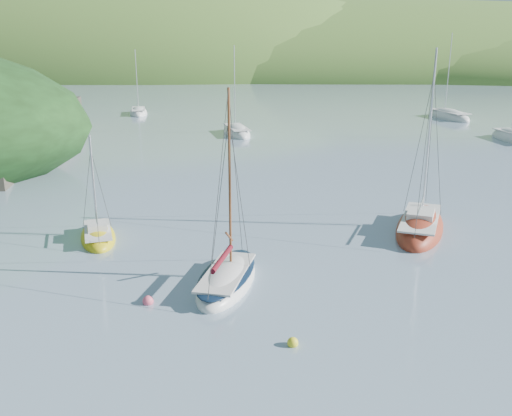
# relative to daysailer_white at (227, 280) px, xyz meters

# --- Properties ---
(ground) EXTENTS (700.00, 700.00, 0.00)m
(ground) POSITION_rel_daysailer_white_xyz_m (3.03, -3.18, -0.22)
(ground) COLOR #778FA4
(ground) RESTS_ON ground
(shoreline_hills) EXTENTS (690.00, 135.00, 56.00)m
(shoreline_hills) POSITION_rel_daysailer_white_xyz_m (-6.63, 169.24, -0.22)
(shoreline_hills) COLOR #48712B
(shoreline_hills) RESTS_ON ground
(daysailer_white) EXTENTS (3.23, 6.47, 9.52)m
(daysailer_white) POSITION_rel_daysailer_white_xyz_m (0.00, 0.00, 0.00)
(daysailer_white) COLOR silver
(daysailer_white) RESTS_ON ground
(sloop_red) EXTENTS (4.76, 8.05, 11.27)m
(sloop_red) POSITION_rel_daysailer_white_xyz_m (10.50, 7.99, -0.00)
(sloop_red) COLOR maroon
(sloop_red) RESTS_ON ground
(sailboat_yellow) EXTENTS (3.44, 5.16, 6.37)m
(sailboat_yellow) POSITION_rel_daysailer_white_xyz_m (-7.88, 5.65, -0.05)
(sailboat_yellow) COLOR gold
(sailboat_yellow) RESTS_ON ground
(distant_sloop_a) EXTENTS (4.83, 8.05, 10.84)m
(distant_sloop_a) POSITION_rel_daysailer_white_xyz_m (-3.18, 41.39, -0.03)
(distant_sloop_a) COLOR silver
(distant_sloop_a) RESTS_ON ground
(distant_sloop_b) EXTENTS (5.61, 9.18, 12.36)m
(distant_sloop_b) POSITION_rel_daysailer_white_xyz_m (24.90, 56.19, -0.02)
(distant_sloop_b) COLOR silver
(distant_sloop_b) RESTS_ON ground
(distant_sloop_c) EXTENTS (4.02, 7.30, 9.87)m
(distant_sloop_c) POSITION_rel_daysailer_white_xyz_m (-18.99, 58.24, -0.05)
(distant_sloop_c) COLOR silver
(distant_sloop_c) RESTS_ON ground
(mooring_buoys) EXTENTS (26.72, 13.33, 0.49)m
(mooring_buoys) POSITION_rel_daysailer_white_xyz_m (6.01, 1.79, -0.10)
(mooring_buoys) COLOR yellow
(mooring_buoys) RESTS_ON ground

